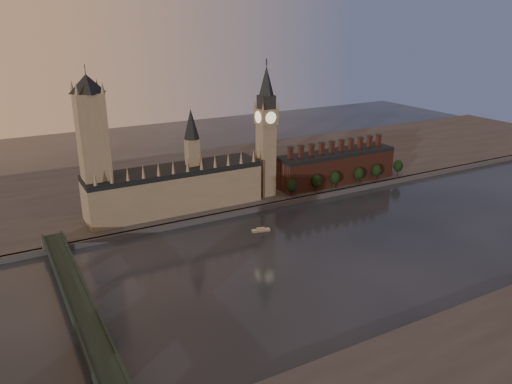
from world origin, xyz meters
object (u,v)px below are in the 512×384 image
big_ben (266,130)px  victoria_tower (93,146)px  river_boat (261,230)px  westminster_bridge (83,314)px

big_ben → victoria_tower: bearing=177.8°
river_boat → big_ben: bearing=69.8°
big_ben → westminster_bridge: bearing=-145.7°
westminster_bridge → river_boat: size_ratio=15.17×
big_ben → westminster_bridge: (-165.00, -112.70, -49.39)m
westminster_bridge → river_boat: (129.43, 57.88, -6.46)m
westminster_bridge → river_boat: 141.93m
westminster_bridge → victoria_tower: bearing=73.4°
victoria_tower → westminster_bridge: size_ratio=0.54×
victoria_tower → big_ben: victoria_tower is taller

